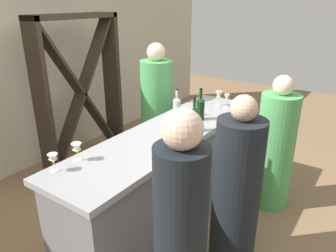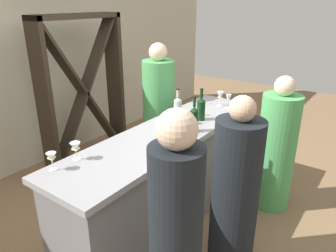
{
  "view_description": "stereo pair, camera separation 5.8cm",
  "coord_description": "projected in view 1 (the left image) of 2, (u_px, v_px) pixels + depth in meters",
  "views": [
    {
      "loc": [
        -2.21,
        -1.53,
        2.09
      ],
      "look_at": [
        0.0,
        0.0,
        1.02
      ],
      "focal_mm": 34.14,
      "sensor_mm": 36.0,
      "label": 1
    },
    {
      "loc": [
        -2.18,
        -1.58,
        2.09
      ],
      "look_at": [
        0.0,
        0.0,
        1.02
      ],
      "focal_mm": 34.14,
      "sensor_mm": 36.0,
      "label": 2
    }
  ],
  "objects": [
    {
      "name": "wine_glass_near_center",
      "position": [
        219.0,
        96.0,
        3.58
      ],
      "size": [
        0.07,
        0.07,
        0.16
      ],
      "color": "white",
      "rests_on": "bar_counter"
    },
    {
      "name": "back_wall",
      "position": [
        21.0,
        60.0,
        3.92
      ],
      "size": [
        8.0,
        0.1,
        2.8
      ],
      "primitive_type": "cube",
      "color": "beige",
      "rests_on": "ground"
    },
    {
      "name": "wine_bottle_leftmost_dark_green",
      "position": [
        194.0,
        118.0,
        2.87
      ],
      "size": [
        0.07,
        0.07,
        0.33
      ],
      "color": "black",
      "rests_on": "bar_counter"
    },
    {
      "name": "wine_glass_far_center",
      "position": [
        53.0,
        159.0,
        2.2
      ],
      "size": [
        0.07,
        0.07,
        0.13
      ],
      "color": "white",
      "rests_on": "bar_counter"
    },
    {
      "name": "wine_glass_near_left",
      "position": [
        227.0,
        98.0,
        3.51
      ],
      "size": [
        0.06,
        0.06,
        0.15
      ],
      "color": "white",
      "rests_on": "bar_counter"
    },
    {
      "name": "person_server_behind",
      "position": [
        157.0,
        116.0,
        3.94
      ],
      "size": [
        0.5,
        0.5,
        1.64
      ],
      "rotation": [
        0.0,
        0.0,
        -1.94
      ],
      "color": "#4CA559",
      "rests_on": "ground"
    },
    {
      "name": "wine_bottle_center_dark_green",
      "position": [
        200.0,
        108.0,
        3.15
      ],
      "size": [
        0.08,
        0.08,
        0.32
      ],
      "color": "black",
      "rests_on": "bar_counter"
    },
    {
      "name": "wine_glass_near_right",
      "position": [
        180.0,
        114.0,
        3.04
      ],
      "size": [
        0.08,
        0.08,
        0.15
      ],
      "color": "white",
      "rests_on": "bar_counter"
    },
    {
      "name": "wine_rack",
      "position": [
        81.0,
        93.0,
        4.1
      ],
      "size": [
        1.21,
        0.28,
        1.94
      ],
      "color": "#33281E",
      "rests_on": "ground"
    },
    {
      "name": "person_right_guest",
      "position": [
        236.0,
        193.0,
        2.51
      ],
      "size": [
        0.39,
        0.39,
        1.47
      ],
      "rotation": [
        0.0,
        0.0,
        1.61
      ],
      "color": "black",
      "rests_on": "ground"
    },
    {
      "name": "bar_counter",
      "position": [
        168.0,
        177.0,
        3.09
      ],
      "size": [
        2.49,
        0.64,
        0.97
      ],
      "color": "slate",
      "rests_on": "ground"
    },
    {
      "name": "person_left_guest",
      "position": [
        180.0,
        246.0,
        1.85
      ],
      "size": [
        0.36,
        0.36,
        1.6
      ],
      "rotation": [
        0.0,
        0.0,
        1.74
      ],
      "color": "black",
      "rests_on": "ground"
    },
    {
      "name": "wine_bottle_second_left_clear_pale",
      "position": [
        177.0,
        106.0,
        3.24
      ],
      "size": [
        0.08,
        0.08,
        0.29
      ],
      "color": "#B7C6B2",
      "rests_on": "bar_counter"
    },
    {
      "name": "person_center_guest",
      "position": [
        275.0,
        149.0,
        3.31
      ],
      "size": [
        0.45,
        0.45,
        1.42
      ],
      "rotation": [
        0.0,
        0.0,
        1.74
      ],
      "color": "#4CA559",
      "rests_on": "ground"
    },
    {
      "name": "ground_plane",
      "position": [
        168.0,
        219.0,
        3.27
      ],
      "size": [
        12.0,
        12.0,
        0.0
      ],
      "primitive_type": "plane",
      "color": "#846647"
    },
    {
      "name": "wine_glass_far_left",
      "position": [
        77.0,
        149.0,
        2.35
      ],
      "size": [
        0.08,
        0.08,
        0.14
      ],
      "color": "white",
      "rests_on": "bar_counter"
    }
  ]
}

